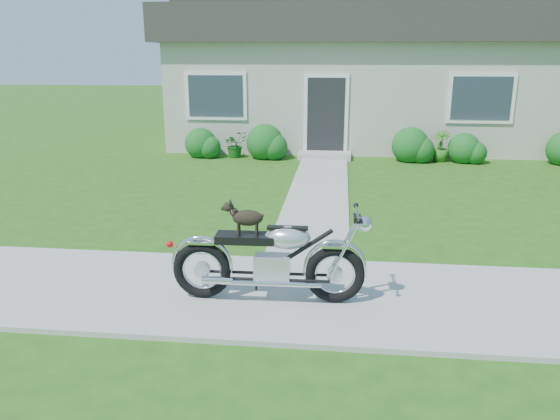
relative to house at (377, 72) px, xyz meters
The scene contains 8 objects.
ground 12.19m from the house, 89.99° to the right, with size 80.00×80.00×0.00m, color #235114.
sidewalk 12.18m from the house, 89.99° to the right, with size 24.00×2.20×0.04m, color #9E9B93.
walkway 7.47m from the house, 102.09° to the right, with size 1.20×8.00×0.03m, color #9E9B93.
house is the anchor object (origin of this frame).
shrub_row 3.92m from the house, 93.20° to the right, with size 10.30×0.99×0.99m.
potted_plant_left 5.51m from the house, 138.61° to the right, with size 0.64×0.55×0.71m, color #165418.
potted_plant_right 4.15m from the house, 66.47° to the right, with size 0.45×0.45×0.80m, color #2F701F.
motorcycle_with_dog 12.46m from the house, 98.40° to the right, with size 2.22×0.60×1.15m.
Camera 1 is at (-1.09, -5.86, 2.76)m, focal length 35.00 mm.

